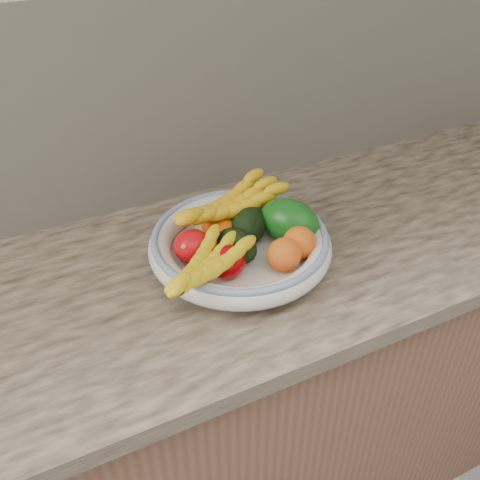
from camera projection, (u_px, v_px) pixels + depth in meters
name	position (u px, v px, depth m)	size (l,w,h in m)	color
kitchen_counter	(236.00, 383.00, 1.44)	(2.44, 0.66, 1.40)	brown
fruit_bowl	(240.00, 244.00, 1.14)	(0.39, 0.39, 0.08)	silver
clementine_back_left	(213.00, 226.00, 1.18)	(0.05, 0.05, 0.05)	#E84D04
clementine_back_right	(235.00, 217.00, 1.21)	(0.05, 0.05, 0.05)	#FA5305
clementine_back_mid	(225.00, 231.00, 1.17)	(0.06, 0.06, 0.05)	#E45A04
clementine_extra	(225.00, 220.00, 1.20)	(0.06, 0.06, 0.05)	#F26005
tomato_left	(192.00, 246.00, 1.11)	(0.08, 0.08, 0.07)	red
tomato_near_left	(226.00, 261.00, 1.07)	(0.08, 0.08, 0.07)	#A20106
avocado_center	(237.00, 246.00, 1.11)	(0.07, 0.10, 0.07)	black
avocado_right	(248.00, 226.00, 1.17)	(0.08, 0.11, 0.08)	black
green_mango	(289.00, 220.00, 1.16)	(0.09, 0.14, 0.10)	#0E4E11
peach_front	(284.00, 255.00, 1.08)	(0.07, 0.07, 0.07)	orange
peach_right	(299.00, 243.00, 1.11)	(0.07, 0.07, 0.07)	orange
banana_bunch_back	(229.00, 208.00, 1.18)	(0.30, 0.11, 0.08)	yellow
banana_bunch_front	(206.00, 268.00, 1.02)	(0.26, 0.11, 0.07)	yellow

